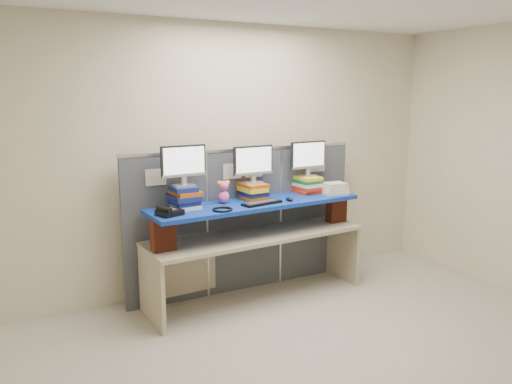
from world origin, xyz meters
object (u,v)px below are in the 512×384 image
monitor_right (308,157)px  keyboard (262,203)px  monitor_left (184,163)px  desk_phone (169,212)px  monitor_center (253,162)px  blue_board (256,204)px  desk (256,247)px

monitor_right → keyboard: bearing=-161.9°
monitor_left → desk_phone: (-0.22, -0.21, -0.40)m
monitor_left → desk_phone: size_ratio=1.79×
monitor_center → desk_phone: size_ratio=1.79×
blue_board → keyboard: bearing=-92.7°
monitor_right → keyboard: size_ratio=1.03×
monitor_right → desk_phone: bearing=-173.2°
monitor_center → monitor_right: size_ratio=1.00×
desk → monitor_center: monitor_center is taller
blue_board → desk: bearing=-125.1°
monitor_right → monitor_center: bearing=-180.0°
desk → monitor_right: (0.72, 0.16, 0.86)m
monitor_left → monitor_center: size_ratio=1.00×
blue_board → desk_phone: 0.96m
monitor_right → monitor_left: bearing=-180.0°
monitor_left → monitor_right: 1.44m
desk → blue_board: size_ratio=1.05×
keyboard → blue_board: bearing=80.8°
monitor_center → desk: bearing=-107.9°
keyboard → monitor_center: bearing=73.0°
monitor_center → monitor_right: bearing=0.0°
desk → monitor_left: (-0.72, 0.07, 0.90)m
monitor_left → monitor_center: 0.76m
desk → monitor_left: bearing=170.6°
monitor_right → blue_board: bearing=-170.8°
monitor_left → blue_board: bearing=-9.4°
desk → desk_phone: desk_phone is taller
monitor_left → monitor_center: (0.75, 0.05, -0.05)m
blue_board → monitor_center: 0.42m
desk → blue_board: blue_board is taller
desk_phone → blue_board: bearing=-10.6°
desk → keyboard: keyboard is taller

